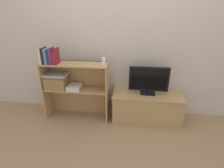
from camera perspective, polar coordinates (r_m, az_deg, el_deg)
The scene contains 17 objects.
ground_plane at distance 2.74m, azimuth -0.40°, elevation -12.90°, with size 16.00×16.00×0.00m, color #A37F56.
wall_back at distance 2.73m, azimuth 0.89°, elevation 14.42°, with size 10.00×0.05×2.40m.
tv_stand at distance 2.80m, azimuth 11.16°, elevation -7.14°, with size 1.04×0.47×0.44m.
tv at distance 2.61m, azimuth 11.91°, elevation 1.32°, with size 0.58×0.14×0.42m.
bookshelf_lower_tier at distance 2.86m, azimuth -10.86°, elevation -4.22°, with size 0.99×0.30×0.50m.
bookshelf_upper_tier at distance 2.69m, azimuth -11.59°, elevation 4.15°, with size 0.99×0.30×0.39m.
book_ivory at distance 2.71m, azimuth -21.84°, elevation 8.32°, with size 0.03×0.16×0.20m.
book_charcoal at distance 2.69m, azimuth -21.26°, elevation 8.64°, with size 0.03×0.15×0.23m.
book_skyblue at distance 2.68m, azimuth -20.53°, elevation 8.54°, with size 0.03×0.14×0.22m.
book_navy at distance 2.66m, azimuth -19.74°, elevation 8.48°, with size 0.04×0.15×0.21m.
book_plum at distance 2.64m, azimuth -19.04°, elevation 8.71°, with size 0.03×0.15×0.23m.
book_crimson at distance 2.63m, azimuth -18.24°, elevation 8.16°, with size 0.04×0.13×0.18m.
book_maroon at distance 2.61m, azimuth -17.59°, elevation 8.71°, with size 0.02×0.16×0.23m.
baby_monitor at distance 2.48m, azimuth -2.69°, elevation 7.54°, with size 0.05×0.04×0.13m.
storage_basket_left at distance 2.78m, azimuth -17.59°, elevation 0.98°, with size 0.33×0.27×0.20m.
laptop at distance 2.75m, azimuth -17.84°, elevation 2.95°, with size 0.36×0.25×0.02m.
magazine_stack at distance 2.71m, azimuth -12.08°, elevation -0.89°, with size 0.20×0.24×0.06m.
Camera 1 is at (0.29, -2.20, 1.61)m, focal length 28.00 mm.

